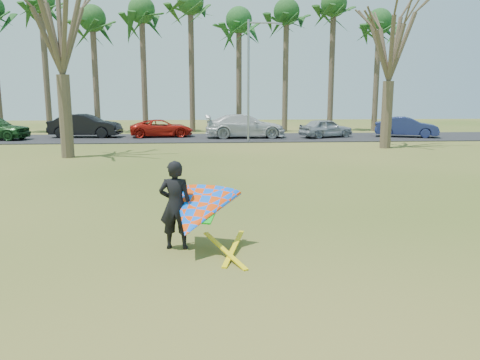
{
  "coord_description": "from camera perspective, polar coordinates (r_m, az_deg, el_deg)",
  "views": [
    {
      "loc": [
        -0.84,
        -9.61,
        3.26
      ],
      "look_at": [
        0.0,
        2.0,
        1.1
      ],
      "focal_mm": 35.0,
      "sensor_mm": 36.0,
      "label": 1
    }
  ],
  "objects": [
    {
      "name": "palm_2",
      "position": [
        43.31,
        -23.13,
        19.35
      ],
      "size": [
        4.84,
        4.84,
        12.24
      ],
      "color": "#4A3B2C",
      "rests_on": "ground"
    },
    {
      "name": "car_2",
      "position": [
        35.67,
        -9.52,
        6.25
      ],
      "size": [
        4.89,
        2.7,
        1.3
      ],
      "primitive_type": "imported",
      "rotation": [
        0.0,
        0.0,
        1.69
      ],
      "color": "#A9170D",
      "rests_on": "parking_strip"
    },
    {
      "name": "palm_5",
      "position": [
        41.28,
        -6.06,
        20.57
      ],
      "size": [
        4.84,
        4.84,
        12.24
      ],
      "color": "#483A2B",
      "rests_on": "ground"
    },
    {
      "name": "palm_7",
      "position": [
        41.71,
        5.69,
        19.53
      ],
      "size": [
        4.84,
        4.84,
        11.54
      ],
      "color": "brown",
      "rests_on": "ground"
    },
    {
      "name": "streetlight",
      "position": [
        31.78,
        1.32,
        12.66
      ],
      "size": [
        2.28,
        0.18,
        8.0
      ],
      "color": "gray",
      "rests_on": "ground"
    },
    {
      "name": "palm_6",
      "position": [
        41.14,
        -0.13,
        18.75
      ],
      "size": [
        4.84,
        4.84,
        10.84
      ],
      "color": "#4A3D2C",
      "rests_on": "ground"
    },
    {
      "name": "palm_3",
      "position": [
        42.05,
        -17.56,
        18.1
      ],
      "size": [
        4.84,
        4.84,
        10.84
      ],
      "color": "#47382B",
      "rests_on": "ground"
    },
    {
      "name": "palm_9",
      "position": [
        43.64,
        16.62,
        17.85
      ],
      "size": [
        4.84,
        4.84,
        10.84
      ],
      "color": "#483B2B",
      "rests_on": "ground"
    },
    {
      "name": "bare_tree_left",
      "position": [
        25.89,
        -21.21,
        17.93
      ],
      "size": [
        6.6,
        6.6,
        9.7
      ],
      "color": "#483B2B",
      "rests_on": "ground"
    },
    {
      "name": "parking_strip",
      "position": [
        34.77,
        -2.74,
        5.15
      ],
      "size": [
        46.0,
        7.0,
        0.06
      ],
      "primitive_type": "cube",
      "color": "black",
      "rests_on": "ground"
    },
    {
      "name": "car_1",
      "position": [
        36.71,
        -18.34,
        6.3
      ],
      "size": [
        5.33,
        2.32,
        1.7
      ],
      "primitive_type": "imported",
      "rotation": [
        0.0,
        0.0,
        1.47
      ],
      "color": "black",
      "rests_on": "parking_strip"
    },
    {
      "name": "ground",
      "position": [
        10.18,
        0.82,
        -8.16
      ],
      "size": [
        100.0,
        100.0,
        0.0
      ],
      "primitive_type": "plane",
      "color": "#274D10",
      "rests_on": "ground"
    },
    {
      "name": "car_5",
      "position": [
        37.26,
        19.62,
        6.11
      ],
      "size": [
        4.79,
        3.05,
        1.49
      ],
      "primitive_type": "imported",
      "rotation": [
        0.0,
        0.0,
        1.22
      ],
      "color": "navy",
      "rests_on": "parking_strip"
    },
    {
      "name": "palm_4",
      "position": [
        41.47,
        -11.91,
        19.42
      ],
      "size": [
        4.84,
        4.84,
        11.54
      ],
      "color": "#4E3C2E",
      "rests_on": "ground"
    },
    {
      "name": "bare_tree_right",
      "position": [
        29.85,
        17.94,
        16.37
      ],
      "size": [
        6.27,
        6.27,
        9.21
      ],
      "color": "#46382A",
      "rests_on": "ground"
    },
    {
      "name": "car_3",
      "position": [
        34.55,
        0.64,
        6.59
      ],
      "size": [
        5.9,
        2.49,
        1.7
      ],
      "primitive_type": "imported",
      "rotation": [
        0.0,
        0.0,
        1.59
      ],
      "color": "silver",
      "rests_on": "parking_strip"
    },
    {
      "name": "kite_flyer",
      "position": [
        9.73,
        -5.66,
        -3.81
      ],
      "size": [
        2.13,
        2.39,
        2.05
      ],
      "color": "black",
      "rests_on": "ground"
    },
    {
      "name": "car_4",
      "position": [
        35.37,
        10.43,
        6.25
      ],
      "size": [
        4.35,
        2.95,
        1.38
      ],
      "primitive_type": "imported",
      "rotation": [
        0.0,
        0.0,
        1.93
      ],
      "color": "#959AA1",
      "rests_on": "parking_strip"
    },
    {
      "name": "palm_8",
      "position": [
        42.66,
        11.36,
        20.1
      ],
      "size": [
        4.84,
        4.84,
        12.24
      ],
      "color": "#453629",
      "rests_on": "ground"
    }
  ]
}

